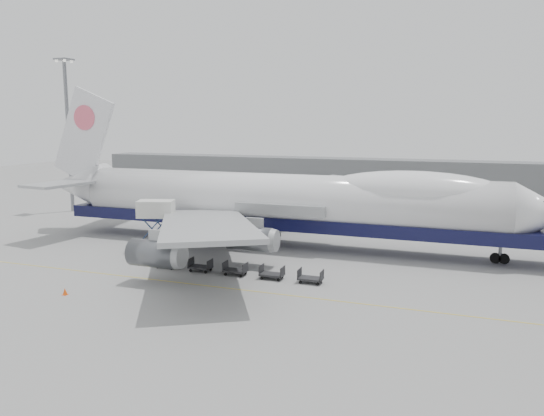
% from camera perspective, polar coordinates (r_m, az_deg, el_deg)
% --- Properties ---
extents(ground, '(260.00, 260.00, 0.00)m').
position_cam_1_polar(ground, '(55.04, -3.14, -6.70)').
color(ground, gray).
rests_on(ground, ground).
extents(apron_line, '(60.00, 0.15, 0.01)m').
position_cam_1_polar(apron_line, '(49.81, -5.88, -8.45)').
color(apron_line, gold).
rests_on(apron_line, ground).
extents(hangar, '(110.00, 8.00, 7.00)m').
position_cam_1_polar(hangar, '(123.13, 5.42, 3.77)').
color(hangar, slate).
rests_on(hangar, ground).
extents(floodlight_mast, '(2.40, 2.40, 25.43)m').
position_cam_1_polar(floodlight_mast, '(96.09, -21.09, 8.12)').
color(floodlight_mast, slate).
rests_on(floodlight_mast, ground).
extents(airliner, '(67.00, 55.30, 19.98)m').
position_cam_1_polar(airliner, '(64.62, 1.53, 0.79)').
color(airliner, white).
rests_on(airliner, ground).
extents(catering_truck, '(4.95, 4.03, 5.99)m').
position_cam_1_polar(catering_truck, '(64.13, -12.34, -1.47)').
color(catering_truck, '#192B4D').
rests_on(catering_truck, ground).
extents(traffic_cone, '(0.43, 0.43, 0.64)m').
position_cam_1_polar(traffic_cone, '(50.76, -21.38, -8.37)').
color(traffic_cone, '#F7510D').
rests_on(traffic_cone, ground).
extents(dolly_0, '(2.30, 1.35, 1.30)m').
position_cam_1_polar(dolly_0, '(56.80, -11.20, -5.81)').
color(dolly_0, '#2D2D30').
rests_on(dolly_0, ground).
extents(dolly_1, '(2.30, 1.35, 1.30)m').
position_cam_1_polar(dolly_1, '(54.93, -7.70, -6.23)').
color(dolly_1, '#2D2D30').
rests_on(dolly_1, ground).
extents(dolly_2, '(2.30, 1.35, 1.30)m').
position_cam_1_polar(dolly_2, '(53.28, -3.97, -6.65)').
color(dolly_2, '#2D2D30').
rests_on(dolly_2, ground).
extents(dolly_3, '(2.30, 1.35, 1.30)m').
position_cam_1_polar(dolly_3, '(51.87, -0.00, -7.07)').
color(dolly_3, '#2D2D30').
rests_on(dolly_3, ground).
extents(dolly_4, '(2.30, 1.35, 1.30)m').
position_cam_1_polar(dolly_4, '(50.73, 4.17, -7.48)').
color(dolly_4, '#2D2D30').
rests_on(dolly_4, ground).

